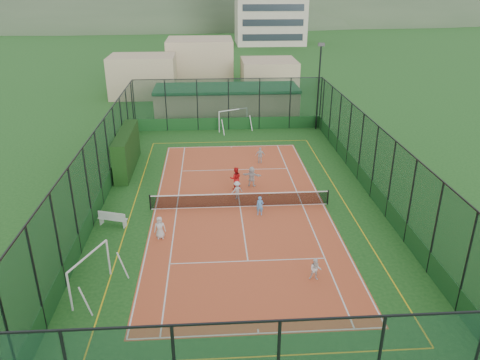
% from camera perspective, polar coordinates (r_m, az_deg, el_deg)
% --- Properties ---
extents(ground, '(300.00, 300.00, 0.00)m').
position_cam_1_polar(ground, '(30.58, 0.00, -3.28)').
color(ground, '#1A4E1B').
rests_on(ground, ground).
extents(court_slab, '(11.17, 23.97, 0.01)m').
position_cam_1_polar(court_slab, '(30.58, 0.00, -3.27)').
color(court_slab, '#C85A2C').
rests_on(court_slab, ground).
extents(tennis_net, '(11.67, 0.12, 1.06)m').
position_cam_1_polar(tennis_net, '(30.35, 0.00, -2.39)').
color(tennis_net, black).
rests_on(tennis_net, ground).
extents(perimeter_fence, '(18.12, 34.12, 5.00)m').
position_cam_1_polar(perimeter_fence, '(29.54, 0.00, 1.05)').
color(perimeter_fence, '#10301F').
rests_on(perimeter_fence, ground).
extents(floodlight_ne, '(0.60, 0.26, 8.25)m').
position_cam_1_polar(floodlight_ne, '(46.09, 9.54, 11.07)').
color(floodlight_ne, black).
rests_on(floodlight_ne, ground).
extents(clubhouse, '(15.20, 7.20, 3.15)m').
position_cam_1_polar(clubhouse, '(50.77, -1.64, 9.56)').
color(clubhouse, tan).
rests_on(clubhouse, ground).
extents(distant_hills, '(200.00, 60.00, 24.00)m').
position_cam_1_polar(distant_hills, '(177.80, -3.34, 18.97)').
color(distant_hills, '#384C33').
rests_on(distant_hills, ground).
extents(hedge_left, '(1.03, 6.85, 3.00)m').
position_cam_1_polar(hedge_left, '(37.18, -13.64, 3.52)').
color(hedge_left, black).
rests_on(hedge_left, ground).
extents(white_bench, '(1.84, 1.03, 1.00)m').
position_cam_1_polar(white_bench, '(29.16, -15.26, -4.50)').
color(white_bench, white).
rests_on(white_bench, ground).
extents(futsal_goal_near, '(3.17, 2.03, 1.98)m').
position_cam_1_polar(futsal_goal_near, '(23.44, -17.80, -10.83)').
color(futsal_goal_near, white).
rests_on(futsal_goal_near, ground).
extents(futsal_goal_far, '(3.25, 2.16, 2.04)m').
position_cam_1_polar(futsal_goal_far, '(45.87, -0.83, 7.32)').
color(futsal_goal_far, white).
rests_on(futsal_goal_far, ground).
extents(child_near_left, '(0.70, 0.50, 1.34)m').
position_cam_1_polar(child_near_left, '(27.13, -9.75, -5.74)').
color(child_near_left, silver).
rests_on(child_near_left, court_slab).
extents(child_near_mid, '(0.50, 0.37, 1.24)m').
position_cam_1_polar(child_near_mid, '(29.32, 2.45, -3.16)').
color(child_near_mid, '#55A2F2').
rests_on(child_near_mid, court_slab).
extents(child_near_right, '(0.64, 0.55, 1.16)m').
position_cam_1_polar(child_near_right, '(23.65, 9.19, -10.71)').
color(child_near_right, white).
rests_on(child_near_right, court_slab).
extents(child_far_left, '(0.94, 0.76, 1.27)m').
position_cam_1_polar(child_far_left, '(31.37, -0.37, -1.25)').
color(child_far_left, silver).
rests_on(child_far_left, court_slab).
extents(child_far_right, '(0.79, 0.36, 1.32)m').
position_cam_1_polar(child_far_right, '(37.53, 2.48, 3.02)').
color(child_far_right, silver).
rests_on(child_far_right, court_slab).
extents(child_far_back, '(1.43, 0.79, 1.47)m').
position_cam_1_polar(child_far_back, '(33.29, 1.44, 0.44)').
color(child_far_back, silver).
rests_on(child_far_back, court_slab).
extents(coach, '(0.83, 0.66, 1.65)m').
position_cam_1_polar(coach, '(32.74, -0.54, 0.20)').
color(coach, red).
rests_on(coach, court_slab).
extents(tennis_balls, '(3.92, 1.53, 0.07)m').
position_cam_1_polar(tennis_balls, '(31.90, 0.12, -2.01)').
color(tennis_balls, '#CCE033').
rests_on(tennis_balls, court_slab).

